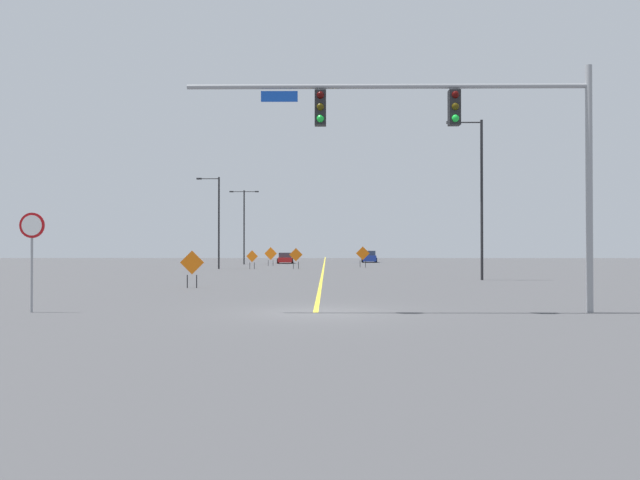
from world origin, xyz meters
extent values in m
plane|color=#444447|center=(0.00, 0.00, 0.00)|extent=(189.77, 189.77, 0.00)
cube|color=yellow|center=(0.00, 52.71, 0.00)|extent=(0.16, 105.43, 0.01)
cylinder|color=gray|center=(8.13, 0.00, 3.68)|extent=(0.20, 0.20, 7.37)
cylinder|color=gray|center=(2.14, 0.00, 6.75)|extent=(11.98, 0.14, 0.14)
cube|color=black|center=(4.13, 0.00, 6.10)|extent=(0.34, 0.32, 1.05)
sphere|color=#3A0503|center=(4.13, -0.17, 6.45)|extent=(0.22, 0.22, 0.22)
sphere|color=#3C3106|center=(4.13, -0.17, 6.10)|extent=(0.22, 0.22, 0.22)
sphere|color=green|center=(4.13, -0.17, 5.75)|extent=(0.22, 0.22, 0.22)
cube|color=black|center=(0.14, 0.00, 6.10)|extent=(0.34, 0.32, 1.05)
sphere|color=#3A0503|center=(0.14, -0.17, 6.45)|extent=(0.22, 0.22, 0.22)
sphere|color=#3C3106|center=(0.14, -0.17, 6.10)|extent=(0.22, 0.22, 0.22)
sphere|color=green|center=(0.14, -0.17, 5.75)|extent=(0.22, 0.22, 0.22)
cube|color=#1447B7|center=(-1.09, 0.00, 6.46)|extent=(1.10, 0.03, 0.32)
cylinder|color=gray|center=(-8.48, -0.07, 1.11)|extent=(0.07, 0.07, 2.22)
cylinder|color=#B20F14|center=(-8.48, -0.07, 2.60)|extent=(0.76, 0.03, 0.76)
cylinder|color=white|center=(-8.48, -0.09, 2.60)|extent=(0.61, 0.01, 0.61)
cylinder|color=black|center=(-9.22, 52.02, 4.27)|extent=(0.16, 0.16, 8.53)
cylinder|color=black|center=(-9.95, 52.02, 8.38)|extent=(1.46, 0.08, 0.08)
cube|color=#262628|center=(-10.68, 52.02, 8.38)|extent=(0.44, 0.24, 0.14)
cylinder|color=black|center=(-8.49, 52.02, 8.38)|extent=(1.46, 0.08, 0.08)
cube|color=#262628|center=(-7.75, 52.02, 8.38)|extent=(0.44, 0.24, 0.14)
cylinder|color=black|center=(-9.52, 37.34, 4.19)|extent=(0.16, 0.16, 8.37)
cylinder|color=black|center=(-10.43, 37.34, 8.22)|extent=(1.82, 0.08, 0.08)
cube|color=#262628|center=(-11.34, 37.34, 8.22)|extent=(0.44, 0.24, 0.14)
cylinder|color=black|center=(9.57, 18.30, 4.78)|extent=(0.16, 0.16, 9.56)
cylinder|color=black|center=(8.64, 18.30, 9.41)|extent=(1.86, 0.08, 0.08)
cube|color=#262628|center=(7.71, 18.30, 9.41)|extent=(0.44, 0.24, 0.14)
cube|color=orange|center=(-6.13, 10.99, 1.22)|extent=(1.15, 0.09, 1.15)
cylinder|color=black|center=(-6.36, 10.98, 0.31)|extent=(0.05, 0.05, 0.63)
cylinder|color=black|center=(-5.91, 11.00, 0.31)|extent=(0.05, 0.05, 0.63)
cube|color=orange|center=(-2.51, 37.75, 1.28)|extent=(1.21, 0.23, 1.22)
cylinder|color=black|center=(-2.75, 37.71, 0.33)|extent=(0.05, 0.05, 0.65)
cylinder|color=black|center=(-2.28, 37.79, 0.33)|extent=(0.05, 0.05, 0.65)
cube|color=orange|center=(-5.62, 46.30, 1.30)|extent=(1.35, 0.36, 1.37)
cylinder|color=black|center=(-5.88, 46.36, 0.30)|extent=(0.05, 0.05, 0.60)
cylinder|color=black|center=(-5.36, 46.24, 0.30)|extent=(0.05, 0.05, 0.60)
cube|color=orange|center=(-6.42, 36.82, 1.15)|extent=(1.07, 0.23, 1.08)
cylinder|color=black|center=(-6.63, 36.86, 0.30)|extent=(0.05, 0.05, 0.59)
cylinder|color=black|center=(-6.22, 36.79, 0.30)|extent=(0.05, 0.05, 0.59)
cube|color=orange|center=(3.82, 41.33, 1.38)|extent=(1.34, 0.06, 1.34)
cylinder|color=black|center=(3.56, 41.33, 0.34)|extent=(0.05, 0.05, 0.69)
cylinder|color=black|center=(4.08, 41.33, 0.34)|extent=(0.05, 0.05, 0.69)
cube|color=#1E389E|center=(5.86, 61.96, 0.53)|extent=(1.91, 4.66, 0.75)
cube|color=#333D47|center=(5.85, 61.73, 1.21)|extent=(1.64, 2.25, 0.61)
cylinder|color=black|center=(6.79, 63.54, 0.32)|extent=(0.25, 0.65, 0.64)
cylinder|color=black|center=(5.06, 63.61, 0.32)|extent=(0.25, 0.65, 0.64)
cylinder|color=black|center=(6.66, 60.32, 0.32)|extent=(0.25, 0.65, 0.64)
cylinder|color=black|center=(4.93, 60.39, 0.32)|extent=(0.25, 0.65, 0.64)
cube|color=red|center=(-4.81, 56.81, 0.44)|extent=(1.95, 4.37, 0.56)
cube|color=#333D47|center=(-4.82, 57.02, 1.02)|extent=(1.66, 2.11, 0.59)
cylinder|color=black|center=(-5.58, 55.27, 0.32)|extent=(0.25, 0.65, 0.64)
cylinder|color=black|center=(-3.87, 55.36, 0.32)|extent=(0.25, 0.65, 0.64)
cylinder|color=black|center=(-5.75, 58.26, 0.32)|extent=(0.25, 0.65, 0.64)
cylinder|color=black|center=(-4.03, 58.35, 0.32)|extent=(0.25, 0.65, 0.64)
camera|label=1|loc=(0.34, -18.21, 1.93)|focal=34.35mm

